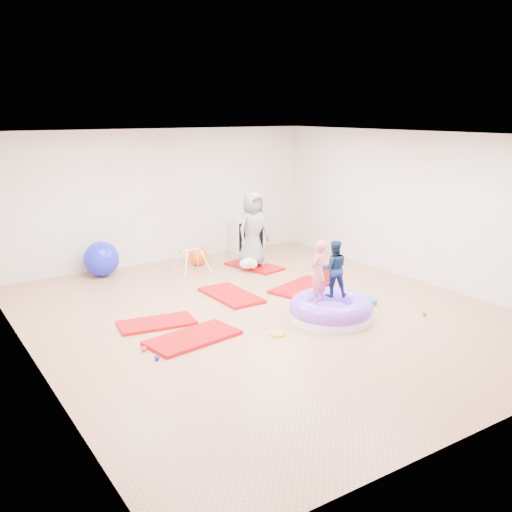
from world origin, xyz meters
TOP-DOWN VIEW (x-y plane):
  - room at (0.00, 0.00)m, footprint 7.01×8.01m
  - gym_mat_front_left at (-1.45, -0.28)m, footprint 1.42×0.88m
  - gym_mat_mid_left at (-1.64, 0.55)m, footprint 1.21×0.74m
  - gym_mat_center_back at (-0.01, 1.08)m, footprint 0.65×1.29m
  - gym_mat_right at (1.32, 0.79)m, footprint 1.42×1.01m
  - gym_mat_rear_right at (1.37, 2.47)m, footprint 0.86×1.30m
  - inflatable_cushion at (0.71, -0.73)m, footprint 1.30×1.30m
  - child_pink at (0.44, -0.73)m, footprint 0.42×0.36m
  - child_navy at (0.86, -0.60)m, footprint 0.55×0.51m
  - adult_caregiver at (1.33, 2.46)m, footprint 0.82×0.61m
  - infant at (1.12, 2.26)m, footprint 0.39×0.40m
  - ball_pit_balls at (0.06, -0.24)m, footprint 4.39×2.69m
  - exercise_ball_blue at (-1.47, 3.56)m, footprint 0.69×0.69m
  - exercise_ball_orange at (0.49, 3.28)m, footprint 0.40×0.40m
  - infant_play_gym at (0.12, 2.86)m, footprint 0.62×0.59m
  - cube_shelf at (2.03, 3.79)m, footprint 0.75×0.37m
  - balance_disc at (1.72, -0.45)m, footprint 0.38×0.38m
  - backpack at (1.98, 0.87)m, footprint 0.31×0.28m
  - yellow_toy at (-0.35, -0.80)m, footprint 0.22×0.22m

SIDE VIEW (x-z plane):
  - yellow_toy at x=-0.35m, z-range 0.00..0.03m
  - gym_mat_mid_left at x=-1.64m, z-range 0.00..0.05m
  - gym_mat_rear_right at x=1.37m, z-range 0.00..0.05m
  - gym_mat_right at x=1.32m, z-range 0.00..0.05m
  - gym_mat_center_back at x=-0.01m, z-range 0.00..0.05m
  - gym_mat_front_left at x=-1.45m, z-range 0.00..0.06m
  - ball_pit_balls at x=0.06m, z-range 0.00..0.07m
  - balance_disc at x=1.72m, z-range 0.00..0.08m
  - backpack at x=1.98m, z-range 0.00..0.30m
  - inflatable_cushion at x=0.71m, z-range -0.05..0.36m
  - infant at x=1.12m, z-range 0.05..0.28m
  - exercise_ball_orange at x=0.49m, z-range 0.00..0.40m
  - infant_play_gym at x=0.12m, z-range 0.08..0.55m
  - exercise_ball_blue at x=-1.47m, z-range 0.00..0.69m
  - cube_shelf at x=2.03m, z-range 0.00..0.75m
  - adult_caregiver at x=1.33m, z-range 0.05..1.58m
  - child_navy at x=0.86m, z-range 0.38..1.27m
  - child_pink at x=0.44m, z-range 0.38..1.34m
  - room at x=0.00m, z-range 0.00..2.80m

